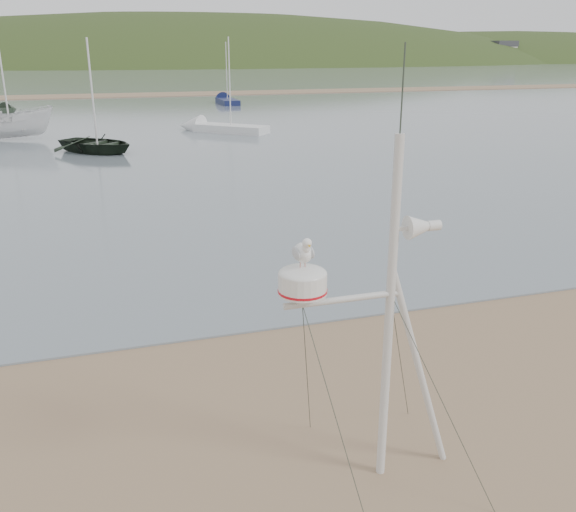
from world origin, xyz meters
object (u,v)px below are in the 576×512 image
object	(u,v)px
sailboat_blue_far	(224,100)
sailboat_white_near	(209,127)
mast_rig	(382,388)
boat_white	(6,96)
sailboat_dark_mid	(0,111)
boat_dark	(94,109)

from	to	relation	value
sailboat_blue_far	sailboat_white_near	world-z (taller)	sailboat_white_near
mast_rig	boat_white	bearing A→B (deg)	103.09
sailboat_dark_mid	sailboat_blue_far	xyz separation A→B (m)	(20.40, 5.89, -0.00)
boat_dark	boat_white	xyz separation A→B (m)	(-4.93, 6.50, 0.30)
boat_dark	boat_white	bearing A→B (deg)	83.24
mast_rig	boat_dark	size ratio (longest dim) A/B	1.18
boat_white	boat_dark	bearing A→B (deg)	-138.10
sailboat_dark_mid	boat_dark	bearing A→B (deg)	-71.87
sailboat_blue_far	sailboat_white_near	bearing A→B (deg)	-104.10
boat_dark	sailboat_dark_mid	world-z (taller)	sailboat_dark_mid
boat_dark	sailboat_blue_far	size ratio (longest dim) A/B	0.71
sailboat_blue_far	boat_white	bearing A→B (deg)	-128.23
sailboat_dark_mid	sailboat_white_near	xyz separation A→B (m)	(14.87, -16.11, -0.00)
sailboat_blue_far	sailboat_white_near	distance (m)	22.68
sailboat_blue_far	sailboat_dark_mid	bearing A→B (deg)	-163.89
sailboat_dark_mid	sailboat_blue_far	size ratio (longest dim) A/B	0.91
sailboat_dark_mid	sailboat_white_near	world-z (taller)	sailboat_white_near
sailboat_dark_mid	sailboat_blue_far	world-z (taller)	sailboat_blue_far
boat_white	sailboat_white_near	distance (m)	12.46
sailboat_dark_mid	mast_rig	bearing A→B (deg)	-78.21
sailboat_dark_mid	sailboat_white_near	distance (m)	21.92
boat_dark	boat_white	world-z (taller)	boat_white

